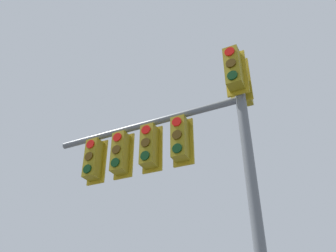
{
  "coord_description": "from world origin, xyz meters",
  "views": [
    {
      "loc": [
        -5.54,
        -3.56,
        1.43
      ],
      "look_at": [
        -0.95,
        0.94,
        5.39
      ],
      "focal_mm": 39.02,
      "sensor_mm": 36.0,
      "label": 1
    }
  ],
  "objects": [
    {
      "name": "signal_mast_assembly",
      "position": [
        -0.83,
        0.6,
        4.81
      ],
      "size": [
        1.91,
        4.4,
        6.64
      ],
      "color": "slate",
      "rests_on": "ground"
    }
  ]
}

